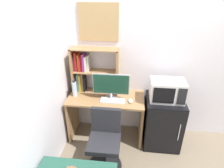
% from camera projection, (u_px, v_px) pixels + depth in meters
% --- Properties ---
extents(wall_back, '(6.40, 0.04, 2.60)m').
position_uv_depth(wall_back, '(198.00, 62.00, 2.79)').
color(wall_back, silver).
rests_on(wall_back, ground_plane).
extents(wall_left, '(0.04, 4.40, 2.60)m').
position_uv_depth(wall_left, '(5.00, 119.00, 1.56)').
color(wall_left, silver).
rests_on(wall_left, ground_plane).
extents(desk, '(1.18, 0.57, 0.78)m').
position_uv_depth(desk, '(106.00, 110.00, 3.00)').
color(desk, '#997047').
rests_on(desk, ground_plane).
extents(hutch_bookshelf, '(0.73, 0.24, 0.72)m').
position_uv_depth(hutch_bookshelf, '(88.00, 69.00, 2.91)').
color(hutch_bookshelf, '#997047').
rests_on(hutch_bookshelf, desk).
extents(monitor, '(0.55, 0.22, 0.42)m').
position_uv_depth(monitor, '(111.00, 86.00, 2.74)').
color(monitor, '#B7B7BC').
rests_on(monitor, desk).
extents(keyboard, '(0.37, 0.15, 0.02)m').
position_uv_depth(keyboard, '(113.00, 101.00, 2.78)').
color(keyboard, silver).
rests_on(keyboard, desk).
extents(computer_mouse, '(0.07, 0.11, 0.04)m').
position_uv_depth(computer_mouse, '(130.00, 101.00, 2.76)').
color(computer_mouse, silver).
rests_on(computer_mouse, desk).
extents(water_bottle, '(0.07, 0.07, 0.26)m').
position_uv_depth(water_bottle, '(75.00, 89.00, 2.88)').
color(water_bottle, silver).
rests_on(water_bottle, desk).
extents(mini_fridge, '(0.56, 0.57, 0.82)m').
position_uv_depth(mini_fridge, '(162.00, 121.00, 2.94)').
color(mini_fridge, black).
rests_on(mini_fridge, ground_plane).
extents(microwave, '(0.49, 0.33, 0.31)m').
position_uv_depth(microwave, '(167.00, 90.00, 2.68)').
color(microwave, silver).
rests_on(microwave, mini_fridge).
extents(desk_chair, '(0.48, 0.48, 0.88)m').
position_uv_depth(desk_chair, '(105.00, 144.00, 2.53)').
color(desk_chair, black).
rests_on(desk_chair, ground_plane).
extents(wall_corkboard, '(0.59, 0.02, 0.53)m').
position_uv_depth(wall_corkboard, '(98.00, 22.00, 2.66)').
color(wall_corkboard, tan).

